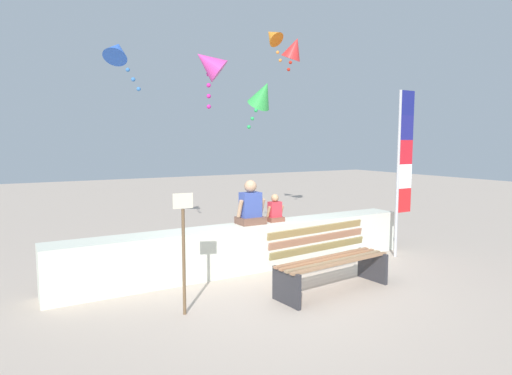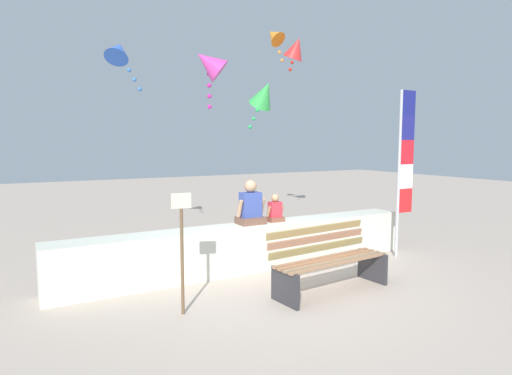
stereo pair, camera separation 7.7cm
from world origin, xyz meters
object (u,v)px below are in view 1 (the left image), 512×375
at_px(kite_orange, 272,36).
at_px(kite_blue, 117,51).
at_px(flag_banner, 403,161).
at_px(kite_red, 294,49).
at_px(person_child, 275,211).
at_px(sign_post, 184,244).
at_px(park_bench, 329,260).
at_px(kite_magenta, 209,63).
at_px(person_adult, 250,207).
at_px(kite_green, 263,95).

relative_size(kite_orange, kite_blue, 0.81).
height_order(flag_banner, kite_red, kite_red).
distance_m(person_child, sign_post, 2.47).
relative_size(park_bench, kite_magenta, 1.68).
xyz_separation_m(person_child, sign_post, (-2.10, -1.29, -0.06)).
xyz_separation_m(person_adult, person_child, (0.47, 0.00, -0.10)).
xyz_separation_m(person_child, kite_red, (2.23, 2.69, 3.40)).
height_order(person_child, sign_post, sign_post).
bearing_deg(person_child, park_bench, -91.15).
xyz_separation_m(kite_orange, kite_red, (0.43, -0.28, -0.30)).
height_order(kite_red, kite_green, kite_red).
bearing_deg(kite_orange, person_adult, -127.27).
bearing_deg(person_adult, person_child, 0.04).
bearing_deg(kite_magenta, kite_green, 33.53).
bearing_deg(kite_green, kite_blue, 174.14).
xyz_separation_m(person_adult, kite_blue, (-1.51, 2.46, 2.77)).
relative_size(kite_orange, kite_red, 0.94).
relative_size(kite_blue, kite_green, 0.92).
bearing_deg(flag_banner, person_adult, 166.01).
bearing_deg(person_child, kite_blue, 128.90).
relative_size(person_child, kite_blue, 0.45).
height_order(person_child, kite_blue, kite_blue).
bearing_deg(person_adult, kite_red, 44.94).
height_order(kite_green, sign_post, kite_green).
relative_size(person_adult, flag_banner, 0.24).
xyz_separation_m(person_child, kite_orange, (1.80, 2.98, 3.70)).
distance_m(park_bench, sign_post, 2.13).
bearing_deg(park_bench, kite_orange, 67.68).
relative_size(kite_red, kite_green, 0.80).
distance_m(person_adult, flag_banner, 2.93).
height_order(flag_banner, kite_green, kite_green).
distance_m(flag_banner, kite_green, 3.39).
xyz_separation_m(person_adult, flag_banner, (2.75, -0.69, 0.71)).
distance_m(kite_blue, kite_green, 3.10).
height_order(park_bench, person_adult, person_adult).
bearing_deg(person_child, person_adult, -179.96).
height_order(park_bench, kite_orange, kite_orange).
xyz_separation_m(park_bench, person_adult, (-0.44, 1.47, 0.60)).
height_order(person_child, kite_green, kite_green).
height_order(flag_banner, kite_orange, kite_orange).
bearing_deg(person_adult, sign_post, -141.64).
relative_size(person_child, kite_green, 0.41).
xyz_separation_m(park_bench, flag_banner, (2.31, 0.78, 1.32)).
bearing_deg(person_child, flag_banner, -16.73).
relative_size(park_bench, kite_green, 1.62).
xyz_separation_m(flag_banner, sign_post, (-4.39, -0.61, -0.88)).
xyz_separation_m(person_child, kite_blue, (-1.98, 2.46, 2.87)).
distance_m(park_bench, kite_red, 6.14).
bearing_deg(person_child, kite_green, 64.36).
relative_size(kite_magenta, kite_green, 0.97).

